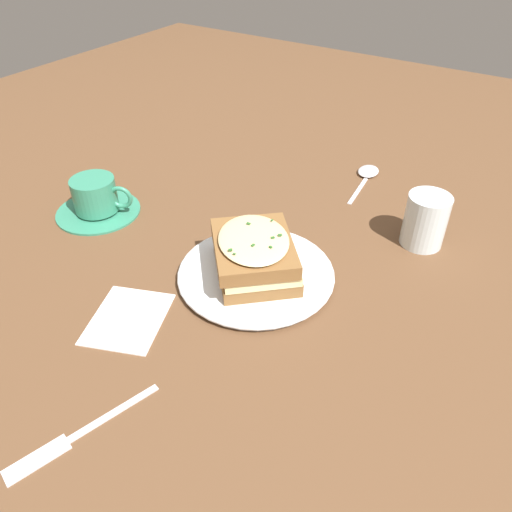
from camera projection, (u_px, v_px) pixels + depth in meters
ground_plane at (275, 277)px, 0.78m from camera, size 2.40×2.40×0.00m
dinner_plate at (256, 274)px, 0.77m from camera, size 0.24×0.24×0.01m
sandwich at (255, 254)px, 0.75m from camera, size 0.19×0.18×0.07m
teacup_with_saucer at (96, 199)px, 0.91m from camera, size 0.15×0.15×0.07m
water_glass at (425, 220)px, 0.82m from camera, size 0.07×0.07×0.09m
fork at (67, 441)px, 0.55m from camera, size 0.18×0.07×0.00m
spoon at (367, 173)px, 1.04m from camera, size 0.17×0.05×0.01m
napkin at (128, 318)px, 0.70m from camera, size 0.15×0.14×0.00m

